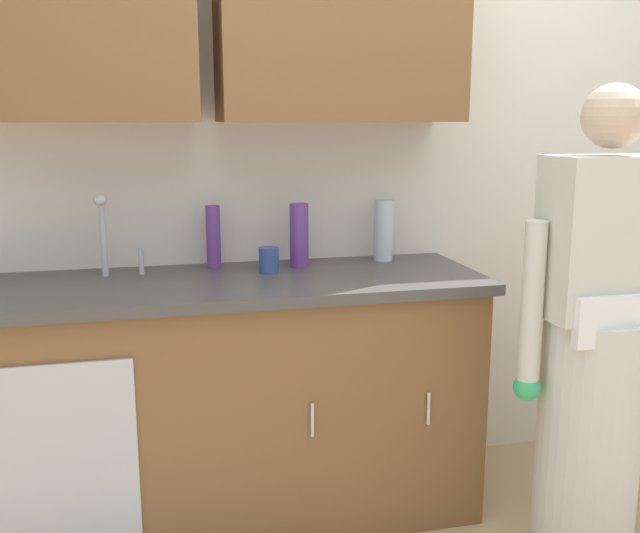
{
  "coord_description": "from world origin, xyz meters",
  "views": [
    {
      "loc": [
        -0.78,
        -1.86,
        1.51
      ],
      "look_at": [
        -0.2,
        0.55,
        1.0
      ],
      "focal_mm": 40.24,
      "sensor_mm": 36.0,
      "label": 1
    }
  ],
  "objects_px": {
    "sink": "(116,288)",
    "bottle_cleaner_spray": "(299,236)",
    "person_at_sink": "(594,371)",
    "bottle_dish_liquid": "(213,237)",
    "cup_by_sink": "(269,260)",
    "bottle_water_tall": "(384,230)"
  },
  "relations": [
    {
      "from": "bottle_dish_liquid",
      "to": "bottle_cleaner_spray",
      "type": "bearing_deg",
      "value": -11.29
    },
    {
      "from": "bottle_dish_liquid",
      "to": "sink",
      "type": "bearing_deg",
      "value": -151.0
    },
    {
      "from": "bottle_dish_liquid",
      "to": "bottle_cleaner_spray",
      "type": "xyz_separation_m",
      "value": [
        0.33,
        -0.07,
        0.0
      ]
    },
    {
      "from": "bottle_cleaner_spray",
      "to": "bottle_water_tall",
      "type": "bearing_deg",
      "value": 8.47
    },
    {
      "from": "person_at_sink",
      "to": "cup_by_sink",
      "type": "xyz_separation_m",
      "value": [
        -0.97,
        0.65,
        0.3
      ]
    },
    {
      "from": "bottle_dish_liquid",
      "to": "cup_by_sink",
      "type": "distance_m",
      "value": 0.25
    },
    {
      "from": "sink",
      "to": "person_at_sink",
      "type": "xyz_separation_m",
      "value": [
        1.53,
        -0.59,
        -0.23
      ]
    },
    {
      "from": "bottle_cleaner_spray",
      "to": "sink",
      "type": "bearing_deg",
      "value": -168.73
    },
    {
      "from": "bottle_water_tall",
      "to": "cup_by_sink",
      "type": "relative_size",
      "value": 2.56
    },
    {
      "from": "bottle_dish_liquid",
      "to": "bottle_cleaner_spray",
      "type": "height_order",
      "value": "bottle_cleaner_spray"
    },
    {
      "from": "person_at_sink",
      "to": "bottle_dish_liquid",
      "type": "bearing_deg",
      "value": 145.75
    },
    {
      "from": "sink",
      "to": "bottle_cleaner_spray",
      "type": "xyz_separation_m",
      "value": [
        0.69,
        0.14,
        0.14
      ]
    },
    {
      "from": "bottle_dish_liquid",
      "to": "cup_by_sink",
      "type": "relative_size",
      "value": 2.53
    },
    {
      "from": "bottle_cleaner_spray",
      "to": "person_at_sink",
      "type": "bearing_deg",
      "value": -40.96
    },
    {
      "from": "bottle_water_tall",
      "to": "bottle_cleaner_spray",
      "type": "distance_m",
      "value": 0.37
    },
    {
      "from": "cup_by_sink",
      "to": "bottle_cleaner_spray",
      "type": "bearing_deg",
      "value": 30.73
    },
    {
      "from": "sink",
      "to": "cup_by_sink",
      "type": "relative_size",
      "value": 5.18
    },
    {
      "from": "sink",
      "to": "bottle_cleaner_spray",
      "type": "bearing_deg",
      "value": 11.27
    },
    {
      "from": "bottle_water_tall",
      "to": "bottle_cleaner_spray",
      "type": "bearing_deg",
      "value": -171.53
    },
    {
      "from": "sink",
      "to": "person_at_sink",
      "type": "distance_m",
      "value": 1.66
    },
    {
      "from": "person_at_sink",
      "to": "bottle_cleaner_spray",
      "type": "height_order",
      "value": "person_at_sink"
    },
    {
      "from": "sink",
      "to": "bottle_dish_liquid",
      "type": "bearing_deg",
      "value": 29.0
    }
  ]
}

